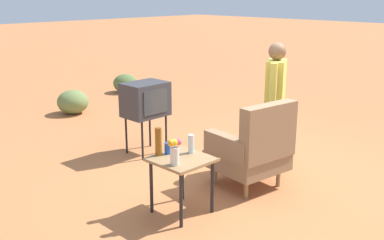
{
  "coord_description": "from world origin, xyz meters",
  "views": [
    {
      "loc": [
        4.27,
        3.21,
        2.25
      ],
      "look_at": [
        0.26,
        -0.8,
        0.65
      ],
      "focal_mm": 42.77,
      "sensor_mm": 36.0,
      "label": 1
    }
  ],
  "objects_px": {
    "armchair": "(254,148)",
    "person_standing": "(275,98)",
    "side_table": "(182,166)",
    "tv_on_stand": "(145,100)",
    "soda_can_blue": "(168,148)",
    "bottle_tall_amber": "(158,141)",
    "flower_vase": "(175,150)",
    "bottle_short_clear": "(191,144)"
  },
  "relations": [
    {
      "from": "side_table",
      "to": "armchair",
      "type": "bearing_deg",
      "value": 172.52
    },
    {
      "from": "tv_on_stand",
      "to": "flower_vase",
      "type": "height_order",
      "value": "tv_on_stand"
    },
    {
      "from": "bottle_tall_amber",
      "to": "tv_on_stand",
      "type": "bearing_deg",
      "value": -125.22
    },
    {
      "from": "soda_can_blue",
      "to": "person_standing",
      "type": "bearing_deg",
      "value": 176.93
    },
    {
      "from": "person_standing",
      "to": "soda_can_blue",
      "type": "relative_size",
      "value": 13.44
    },
    {
      "from": "tv_on_stand",
      "to": "person_standing",
      "type": "relative_size",
      "value": 0.63
    },
    {
      "from": "side_table",
      "to": "person_standing",
      "type": "bearing_deg",
      "value": -176.66
    },
    {
      "from": "armchair",
      "to": "person_standing",
      "type": "distance_m",
      "value": 0.88
    },
    {
      "from": "side_table",
      "to": "bottle_tall_amber",
      "type": "distance_m",
      "value": 0.35
    },
    {
      "from": "bottle_tall_amber",
      "to": "flower_vase",
      "type": "bearing_deg",
      "value": 78.16
    },
    {
      "from": "person_standing",
      "to": "tv_on_stand",
      "type": "bearing_deg",
      "value": -62.46
    },
    {
      "from": "tv_on_stand",
      "to": "flower_vase",
      "type": "relative_size",
      "value": 3.89
    },
    {
      "from": "armchair",
      "to": "bottle_short_clear",
      "type": "height_order",
      "value": "armchair"
    },
    {
      "from": "armchair",
      "to": "bottle_short_clear",
      "type": "bearing_deg",
      "value": -11.92
    },
    {
      "from": "side_table",
      "to": "tv_on_stand",
      "type": "xyz_separation_m",
      "value": [
        -0.93,
        -1.7,
        0.26
      ]
    },
    {
      "from": "person_standing",
      "to": "flower_vase",
      "type": "xyz_separation_m",
      "value": [
        1.93,
        0.19,
        -0.18
      ]
    },
    {
      "from": "armchair",
      "to": "person_standing",
      "type": "height_order",
      "value": "person_standing"
    },
    {
      "from": "soda_can_blue",
      "to": "armchair",
      "type": "bearing_deg",
      "value": 162.31
    },
    {
      "from": "person_standing",
      "to": "soda_can_blue",
      "type": "bearing_deg",
      "value": -3.07
    },
    {
      "from": "tv_on_stand",
      "to": "side_table",
      "type": "bearing_deg",
      "value": 61.38
    },
    {
      "from": "tv_on_stand",
      "to": "soda_can_blue",
      "type": "distance_m",
      "value": 1.77
    },
    {
      "from": "tv_on_stand",
      "to": "soda_can_blue",
      "type": "bearing_deg",
      "value": 57.96
    },
    {
      "from": "armchair",
      "to": "side_table",
      "type": "bearing_deg",
      "value": -7.48
    },
    {
      "from": "armchair",
      "to": "side_table",
      "type": "distance_m",
      "value": 1.04
    },
    {
      "from": "bottle_tall_amber",
      "to": "bottle_short_clear",
      "type": "relative_size",
      "value": 1.5
    },
    {
      "from": "soda_can_blue",
      "to": "side_table",
      "type": "bearing_deg",
      "value": 93.66
    },
    {
      "from": "soda_can_blue",
      "to": "flower_vase",
      "type": "distance_m",
      "value": 0.34
    },
    {
      "from": "flower_vase",
      "to": "person_standing",
      "type": "bearing_deg",
      "value": -174.43
    },
    {
      "from": "armchair",
      "to": "bottle_tall_amber",
      "type": "height_order",
      "value": "armchair"
    },
    {
      "from": "soda_can_blue",
      "to": "bottle_tall_amber",
      "type": "bearing_deg",
      "value": -19.58
    },
    {
      "from": "tv_on_stand",
      "to": "person_standing",
      "type": "xyz_separation_m",
      "value": [
        -0.83,
        1.6,
        0.16
      ]
    },
    {
      "from": "bottle_short_clear",
      "to": "flower_vase",
      "type": "height_order",
      "value": "flower_vase"
    },
    {
      "from": "tv_on_stand",
      "to": "armchair",
      "type": "bearing_deg",
      "value": 93.29
    },
    {
      "from": "armchair",
      "to": "flower_vase",
      "type": "xyz_separation_m",
      "value": [
        1.21,
        -0.05,
        0.26
      ]
    },
    {
      "from": "flower_vase",
      "to": "soda_can_blue",
      "type": "bearing_deg",
      "value": -119.84
    },
    {
      "from": "person_standing",
      "to": "armchair",
      "type": "bearing_deg",
      "value": 18.16
    },
    {
      "from": "tv_on_stand",
      "to": "bottle_short_clear",
      "type": "height_order",
      "value": "tv_on_stand"
    },
    {
      "from": "armchair",
      "to": "person_standing",
      "type": "xyz_separation_m",
      "value": [
        -0.73,
        -0.24,
        0.44
      ]
    },
    {
      "from": "side_table",
      "to": "person_standing",
      "type": "height_order",
      "value": "person_standing"
    },
    {
      "from": "side_table",
      "to": "bottle_tall_amber",
      "type": "height_order",
      "value": "bottle_tall_amber"
    },
    {
      "from": "side_table",
      "to": "soda_can_blue",
      "type": "height_order",
      "value": "soda_can_blue"
    },
    {
      "from": "tv_on_stand",
      "to": "person_standing",
      "type": "bearing_deg",
      "value": 117.54
    }
  ]
}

